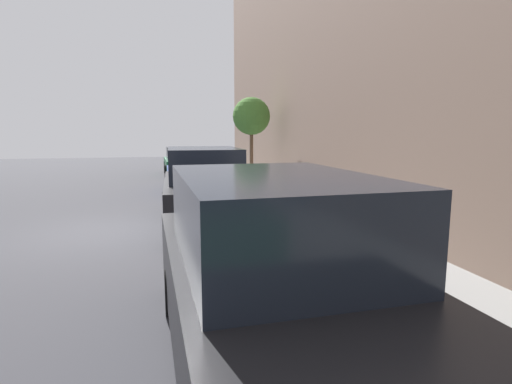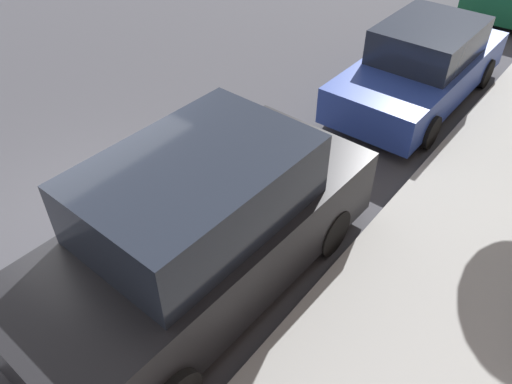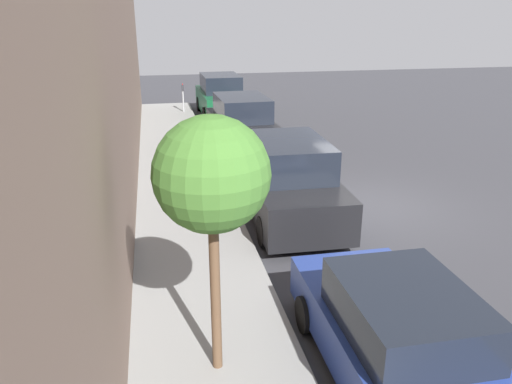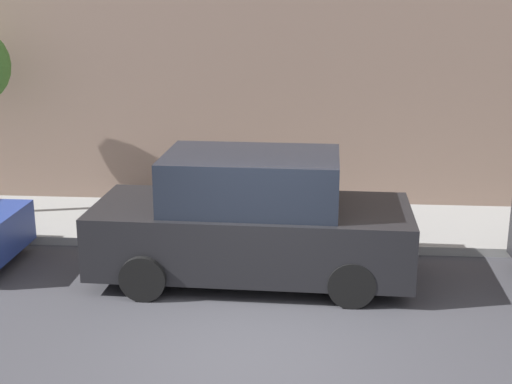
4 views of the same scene
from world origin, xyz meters
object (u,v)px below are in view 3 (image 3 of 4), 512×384
(parked_suv_second, at_px, (242,125))
(parked_sedan_fourth, at_px, (400,340))
(parked_suv_third, at_px, (288,181))
(street_tree, at_px, (212,176))
(parked_suv_nearest, at_px, (221,97))
(parking_meter_near, at_px, (183,95))

(parked_suv_second, bearing_deg, parked_sedan_fourth, 89.48)
(parked_suv_third, distance_m, street_tree, 6.29)
(parked_suv_second, relative_size, parked_suv_third, 1.00)
(parked_suv_nearest, bearing_deg, parked_sedan_fourth, 89.31)
(parking_meter_near, xyz_separation_m, street_tree, (0.82, 19.05, 1.98))
(parked_sedan_fourth, bearing_deg, parked_suv_third, -90.88)
(parked_suv_second, relative_size, street_tree, 1.36)
(parked_sedan_fourth, distance_m, street_tree, 3.34)
(parked_sedan_fourth, distance_m, parking_meter_near, 19.80)
(parked_suv_third, bearing_deg, parked_sedan_fourth, 89.12)
(parked_suv_nearest, height_order, parked_suv_third, same)
(parked_suv_nearest, distance_m, parked_suv_second, 6.53)
(parked_suv_nearest, bearing_deg, parking_meter_near, -18.25)
(parked_suv_nearest, xyz_separation_m, parked_suv_third, (0.14, 13.06, 0.00))
(parked_suv_nearest, relative_size, parking_meter_near, 3.53)
(parking_meter_near, bearing_deg, parked_suv_nearest, 161.75)
(parked_suv_nearest, relative_size, parked_suv_third, 0.99)
(parking_meter_near, bearing_deg, parked_sedan_fourth, 94.51)
(parked_suv_second, height_order, parked_suv_third, same)
(parked_suv_second, xyz_separation_m, parking_meter_near, (1.67, -7.12, 0.06))
(parked_suv_second, height_order, street_tree, street_tree)
(parked_suv_second, distance_m, parking_meter_near, 7.31)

